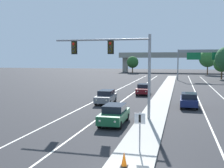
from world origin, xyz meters
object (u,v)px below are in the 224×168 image
at_px(traffic_cone_median_nose, 124,159).
at_px(median_sign_post, 140,126).
at_px(highway_sign_gantry, 206,55).
at_px(tree_far_right_c, 222,64).
at_px(overhead_signal_mast, 118,58).
at_px(car_oncoming_grey, 106,97).
at_px(car_oncoming_green, 114,114).
at_px(tree_far_right_b, 208,59).
at_px(car_receding_navy, 189,100).
at_px(tree_far_left_b, 133,62).
at_px(car_oncoming_darkred, 143,89).

bearing_deg(traffic_cone_median_nose, median_sign_post, 80.67).
distance_m(median_sign_post, highway_sign_gantry, 54.71).
bearing_deg(traffic_cone_median_nose, tree_far_right_c, 78.43).
bearing_deg(tree_far_right_c, overhead_signal_mast, -106.75).
bearing_deg(tree_far_right_c, car_oncoming_grey, -113.10).
relative_size(overhead_signal_mast, highway_sign_gantry, 0.65).
bearing_deg(highway_sign_gantry, car_oncoming_grey, -110.84).
height_order(car_oncoming_green, tree_far_right_c, tree_far_right_c).
bearing_deg(tree_far_right_b, overhead_signal_mast, -101.00).
height_order(car_receding_navy, highway_sign_gantry, highway_sign_gantry).
xyz_separation_m(overhead_signal_mast, car_oncoming_green, (0.15, -1.93, -4.55)).
relative_size(car_oncoming_green, car_oncoming_grey, 0.99).
relative_size(overhead_signal_mast, median_sign_post, 3.91).
height_order(overhead_signal_mast, car_oncoming_green, overhead_signal_mast).
relative_size(car_receding_navy, tree_far_left_b, 0.73).
xyz_separation_m(tree_far_right_c, tree_far_left_b, (-27.20, 23.86, 0.02)).
distance_m(car_oncoming_grey, tree_far_left_b, 68.48).
relative_size(median_sign_post, highway_sign_gantry, 0.17).
distance_m(car_oncoming_darkred, tree_far_right_b, 56.37).
distance_m(overhead_signal_mast, tree_far_right_c, 54.13).
bearing_deg(highway_sign_gantry, tree_far_right_c, 54.93).
distance_m(car_oncoming_darkred, traffic_cone_median_nose, 27.96).
bearing_deg(car_receding_navy, car_oncoming_green, -122.86).
xyz_separation_m(median_sign_post, car_oncoming_green, (-3.01, 6.46, -0.77)).
height_order(median_sign_post, traffic_cone_median_nose, median_sign_post).
bearing_deg(tree_far_right_b, median_sign_post, -97.65).
xyz_separation_m(car_receding_navy, tree_far_right_b, (7.62, 63.93, 4.48)).
bearing_deg(overhead_signal_mast, tree_far_left_b, 98.72).
distance_m(car_oncoming_green, car_oncoming_darkred, 18.94).
height_order(car_oncoming_darkred, car_receding_navy, same).
distance_m(median_sign_post, car_oncoming_grey, 17.41).
bearing_deg(car_oncoming_darkred, tree_far_right_c, 65.93).
height_order(median_sign_post, car_oncoming_green, median_sign_post).
bearing_deg(car_receding_navy, traffic_cone_median_nose, -100.80).
bearing_deg(car_oncoming_grey, car_oncoming_darkred, 70.66).
bearing_deg(car_oncoming_green, car_oncoming_grey, 108.96).
xyz_separation_m(car_oncoming_green, tree_far_left_b, (-11.76, 77.61, 3.19)).
height_order(overhead_signal_mast, car_receding_navy, overhead_signal_mast).
bearing_deg(tree_far_right_b, car_oncoming_green, -100.60).
height_order(car_oncoming_grey, tree_far_right_b, tree_far_right_b).
distance_m(overhead_signal_mast, car_receding_navy, 10.81).
relative_size(car_oncoming_green, traffic_cone_median_nose, 6.05).
xyz_separation_m(overhead_signal_mast, car_receding_navy, (6.27, 7.54, -4.55)).
distance_m(car_oncoming_darkred, tree_far_right_c, 38.26).
relative_size(overhead_signal_mast, car_oncoming_darkred, 1.91).
height_order(car_oncoming_grey, car_receding_navy, same).
height_order(median_sign_post, car_receding_navy, median_sign_post).
bearing_deg(traffic_cone_median_nose, tree_far_right_b, 82.30).
distance_m(traffic_cone_median_nose, tree_far_left_b, 87.76).
relative_size(car_oncoming_darkred, tree_far_right_b, 0.56).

